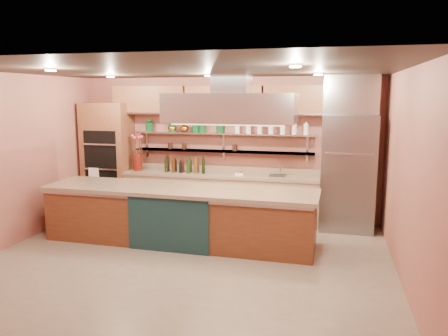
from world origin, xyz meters
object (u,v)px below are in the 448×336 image
(refrigerator, at_px, (348,173))
(green_canister, at_px, (202,128))
(kitchen_scale, at_px, (240,173))
(island, at_px, (179,215))
(copper_kettle, at_px, (185,128))
(flower_vase, at_px, (138,162))

(refrigerator, relative_size, green_canister, 12.51)
(green_canister, bearing_deg, kitchen_scale, -15.18)
(island, distance_m, green_canister, 2.13)
(island, relative_size, green_canister, 26.66)
(copper_kettle, relative_size, green_canister, 1.09)
(island, relative_size, flower_vase, 13.51)
(green_canister, bearing_deg, copper_kettle, 180.00)
(island, bearing_deg, flower_vase, 135.04)
(island, bearing_deg, refrigerator, 28.83)
(island, distance_m, copper_kettle, 2.17)
(refrigerator, distance_m, flower_vase, 4.13)
(flower_vase, height_order, kitchen_scale, flower_vase)
(refrigerator, relative_size, island, 0.47)
(flower_vase, relative_size, copper_kettle, 1.81)
(flower_vase, distance_m, copper_kettle, 1.19)
(refrigerator, bearing_deg, flower_vase, 179.86)
(island, relative_size, copper_kettle, 24.48)
(island, height_order, copper_kettle, copper_kettle)
(island, height_order, flower_vase, flower_vase)
(copper_kettle, bearing_deg, kitchen_scale, -10.52)
(flower_vase, bearing_deg, island, -46.09)
(refrigerator, distance_m, island, 3.14)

